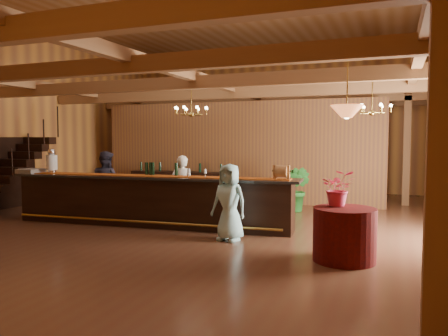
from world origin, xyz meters
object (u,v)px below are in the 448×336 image
(bartender, at_px, (182,188))
(staff_second, at_px, (106,183))
(round_table, at_px, (344,234))
(floor_plant, at_px, (297,189))
(chandelier_left, at_px, (191,110))
(raffle_drum, at_px, (282,171))
(backbar_shelf, at_px, (180,186))
(pendant_lamp, at_px, (347,111))
(chandelier_right, at_px, (372,108))
(tasting_bar, at_px, (151,200))
(beverage_dispenser, at_px, (52,161))
(guest, at_px, (229,202))

(bartender, xyz_separation_m, staff_second, (-2.09, -0.16, 0.04))
(round_table, distance_m, floor_plant, 4.69)
(chandelier_left, bearing_deg, raffle_drum, -14.26)
(backbar_shelf, height_order, bartender, bartender)
(chandelier_left, distance_m, staff_second, 2.97)
(pendant_lamp, height_order, staff_second, pendant_lamp)
(chandelier_right, distance_m, bartender, 4.68)
(floor_plant, bearing_deg, pendant_lamp, -69.01)
(backbar_shelf, relative_size, bartender, 2.06)
(bartender, bearing_deg, round_table, 139.38)
(backbar_shelf, xyz_separation_m, floor_plant, (3.95, -0.82, 0.15))
(round_table, relative_size, chandelier_left, 1.25)
(chandelier_left, bearing_deg, bartender, 170.40)
(tasting_bar, height_order, round_table, tasting_bar)
(backbar_shelf, distance_m, round_table, 7.66)
(tasting_bar, xyz_separation_m, raffle_drum, (2.97, 0.21, 0.73))
(pendant_lamp, bearing_deg, beverage_dispenser, 170.51)
(raffle_drum, distance_m, bartender, 2.72)
(staff_second, xyz_separation_m, floor_plant, (4.43, 2.33, -0.22))
(backbar_shelf, bearing_deg, beverage_dispenser, -112.29)
(raffle_drum, bearing_deg, chandelier_right, 36.30)
(raffle_drum, bearing_deg, beverage_dispenser, -176.00)
(chandelier_right, height_order, pendant_lamp, same)
(beverage_dispenser, height_order, backbar_shelf, beverage_dispenser)
(backbar_shelf, bearing_deg, tasting_bar, -75.11)
(chandelier_left, relative_size, floor_plant, 0.66)
(chandelier_left, height_order, chandelier_right, same)
(raffle_drum, height_order, chandelier_left, chandelier_left)
(chandelier_right, bearing_deg, chandelier_left, -170.93)
(beverage_dispenser, bearing_deg, tasting_bar, 3.90)
(beverage_dispenser, height_order, pendant_lamp, pendant_lamp)
(staff_second, relative_size, floor_plant, 1.36)
(bartender, distance_m, floor_plant, 3.20)
(backbar_shelf, bearing_deg, chandelier_right, -25.10)
(tasting_bar, height_order, backbar_shelf, tasting_bar)
(round_table, xyz_separation_m, chandelier_right, (0.24, 2.80, 2.18))
(staff_second, bearing_deg, chandelier_left, -167.47)
(round_table, bearing_deg, chandelier_left, 150.06)
(chandelier_right, relative_size, staff_second, 0.49)
(staff_second, bearing_deg, raffle_drum, -176.02)
(beverage_dispenser, bearing_deg, raffle_drum, 4.00)
(guest, bearing_deg, bartender, 148.13)
(chandelier_right, bearing_deg, bartender, -172.12)
(beverage_dispenser, height_order, chandelier_right, chandelier_right)
(bartender, relative_size, guest, 1.05)
(tasting_bar, bearing_deg, chandelier_right, 12.14)
(raffle_drum, distance_m, backbar_shelf, 5.61)
(pendant_lamp, bearing_deg, tasting_bar, 162.85)
(beverage_dispenser, relative_size, round_table, 0.60)
(floor_plant, bearing_deg, beverage_dispenser, -149.16)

